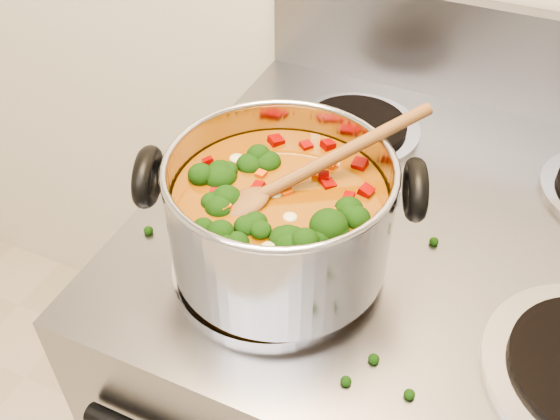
% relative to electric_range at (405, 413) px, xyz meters
% --- Properties ---
extents(electric_range, '(0.77, 0.70, 1.08)m').
position_rel_electric_range_xyz_m(electric_range, '(0.00, 0.00, 0.00)').
color(electric_range, gray).
rests_on(electric_range, ground).
extents(stockpot, '(0.31, 0.25, 0.15)m').
position_rel_electric_range_xyz_m(stockpot, '(-0.17, -0.15, 0.53)').
color(stockpot, '#ADACB5').
rests_on(stockpot, electric_range).
extents(wooden_spoon, '(0.19, 0.22, 0.08)m').
position_rel_electric_range_xyz_m(wooden_spoon, '(-0.17, -0.14, 0.58)').
color(wooden_spoon, brown).
rests_on(wooden_spoon, stockpot).
extents(cooktop_crumbs, '(0.41, 0.31, 0.01)m').
position_rel_electric_range_xyz_m(cooktop_crumbs, '(-0.22, -0.10, 0.46)').
color(cooktop_crumbs, black).
rests_on(cooktop_crumbs, electric_range).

